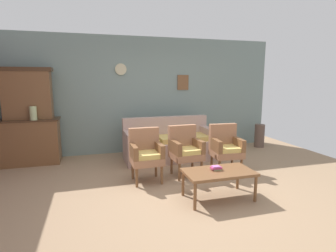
{
  "coord_description": "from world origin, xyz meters",
  "views": [
    {
      "loc": [
        -1.3,
        -3.68,
        1.71
      ],
      "look_at": [
        0.09,
        1.12,
        0.85
      ],
      "focal_mm": 28.62,
      "sensor_mm": 36.0,
      "label": 1
    }
  ],
  "objects_px": {
    "armchair_near_cabinet": "(185,148)",
    "floor_vase_by_wall": "(259,136)",
    "coffee_table": "(219,174)",
    "vase_on_cabinet": "(33,113)",
    "book_stack_on_table": "(216,168)",
    "armchair_row_middle": "(146,152)",
    "armchair_near_couch_end": "(226,146)",
    "floral_couch": "(169,144)",
    "side_cabinet": "(31,141)"
  },
  "relations": [
    {
      "from": "armchair_near_cabinet",
      "to": "floor_vase_by_wall",
      "type": "height_order",
      "value": "armchair_near_cabinet"
    },
    {
      "from": "coffee_table",
      "to": "vase_on_cabinet",
      "type": "bearing_deg",
      "value": 139.39
    },
    {
      "from": "coffee_table",
      "to": "book_stack_on_table",
      "type": "relative_size",
      "value": 6.29
    },
    {
      "from": "armchair_row_middle",
      "to": "armchair_near_cabinet",
      "type": "distance_m",
      "value": 0.74
    },
    {
      "from": "vase_on_cabinet",
      "to": "armchair_near_couch_end",
      "type": "distance_m",
      "value": 3.78
    },
    {
      "from": "vase_on_cabinet",
      "to": "floor_vase_by_wall",
      "type": "distance_m",
      "value": 5.3
    },
    {
      "from": "floral_couch",
      "to": "armchair_row_middle",
      "type": "distance_m",
      "value": 1.36
    },
    {
      "from": "armchair_near_couch_end",
      "to": "book_stack_on_table",
      "type": "relative_size",
      "value": 5.66
    },
    {
      "from": "vase_on_cabinet",
      "to": "floor_vase_by_wall",
      "type": "height_order",
      "value": "vase_on_cabinet"
    },
    {
      "from": "floral_couch",
      "to": "floor_vase_by_wall",
      "type": "height_order",
      "value": "floral_couch"
    },
    {
      "from": "side_cabinet",
      "to": "floor_vase_by_wall",
      "type": "height_order",
      "value": "side_cabinet"
    },
    {
      "from": "floor_vase_by_wall",
      "to": "coffee_table",
      "type": "bearing_deg",
      "value": -134.15
    },
    {
      "from": "coffee_table",
      "to": "side_cabinet",
      "type": "bearing_deg",
      "value": 138.62
    },
    {
      "from": "vase_on_cabinet",
      "to": "armchair_near_couch_end",
      "type": "bearing_deg",
      "value": -22.6
    },
    {
      "from": "armchair_near_couch_end",
      "to": "book_stack_on_table",
      "type": "distance_m",
      "value": 1.14
    },
    {
      "from": "floral_couch",
      "to": "armchair_near_cabinet",
      "type": "distance_m",
      "value": 1.07
    },
    {
      "from": "armchair_near_couch_end",
      "to": "armchair_near_cabinet",
      "type": "bearing_deg",
      "value": 174.48
    },
    {
      "from": "side_cabinet",
      "to": "armchair_near_cabinet",
      "type": "relative_size",
      "value": 1.28
    },
    {
      "from": "armchair_row_middle",
      "to": "book_stack_on_table",
      "type": "xyz_separation_m",
      "value": [
        0.85,
        -0.94,
        -0.05
      ]
    },
    {
      "from": "vase_on_cabinet",
      "to": "floral_couch",
      "type": "distance_m",
      "value": 2.82
    },
    {
      "from": "armchair_near_cabinet",
      "to": "vase_on_cabinet",
      "type": "bearing_deg",
      "value": 153.11
    },
    {
      "from": "vase_on_cabinet",
      "to": "armchair_near_couch_end",
      "type": "height_order",
      "value": "vase_on_cabinet"
    },
    {
      "from": "book_stack_on_table",
      "to": "coffee_table",
      "type": "bearing_deg",
      "value": -67.5
    },
    {
      "from": "armchair_near_cabinet",
      "to": "armchair_near_couch_end",
      "type": "bearing_deg",
      "value": -5.52
    },
    {
      "from": "floral_couch",
      "to": "floor_vase_by_wall",
      "type": "bearing_deg",
      "value": 8.54
    },
    {
      "from": "vase_on_cabinet",
      "to": "armchair_row_middle",
      "type": "distance_m",
      "value": 2.49
    },
    {
      "from": "coffee_table",
      "to": "armchair_near_couch_end",
      "type": "bearing_deg",
      "value": 57.21
    },
    {
      "from": "armchair_near_couch_end",
      "to": "coffee_table",
      "type": "distance_m",
      "value": 1.17
    },
    {
      "from": "side_cabinet",
      "to": "coffee_table",
      "type": "bearing_deg",
      "value": -41.38
    },
    {
      "from": "side_cabinet",
      "to": "armchair_row_middle",
      "type": "xyz_separation_m",
      "value": [
        2.08,
        -1.61,
        0.03
      ]
    },
    {
      "from": "floral_couch",
      "to": "side_cabinet",
      "type": "bearing_deg",
      "value": 170.32
    },
    {
      "from": "side_cabinet",
      "to": "book_stack_on_table",
      "type": "distance_m",
      "value": 3.87
    },
    {
      "from": "floral_couch",
      "to": "coffee_table",
      "type": "bearing_deg",
      "value": -86.76
    },
    {
      "from": "vase_on_cabinet",
      "to": "armchair_near_couch_end",
      "type": "xyz_separation_m",
      "value": [
        3.45,
        -1.44,
        -0.57
      ]
    },
    {
      "from": "armchair_row_middle",
      "to": "book_stack_on_table",
      "type": "height_order",
      "value": "armchair_row_middle"
    },
    {
      "from": "armchair_near_couch_end",
      "to": "book_stack_on_table",
      "type": "bearing_deg",
      "value": -124.97
    },
    {
      "from": "vase_on_cabinet",
      "to": "armchair_row_middle",
      "type": "height_order",
      "value": "vase_on_cabinet"
    },
    {
      "from": "coffee_table",
      "to": "floor_vase_by_wall",
      "type": "xyz_separation_m",
      "value": [
        2.42,
        2.49,
        -0.08
      ]
    },
    {
      "from": "side_cabinet",
      "to": "armchair_near_cabinet",
      "type": "xyz_separation_m",
      "value": [
        2.81,
        -1.54,
        0.03
      ]
    },
    {
      "from": "side_cabinet",
      "to": "armchair_near_couch_end",
      "type": "relative_size",
      "value": 1.28
    },
    {
      "from": "coffee_table",
      "to": "floor_vase_by_wall",
      "type": "height_order",
      "value": "floor_vase_by_wall"
    },
    {
      "from": "side_cabinet",
      "to": "book_stack_on_table",
      "type": "xyz_separation_m",
      "value": [
        2.92,
        -2.54,
        -0.02
      ]
    },
    {
      "from": "side_cabinet",
      "to": "floor_vase_by_wall",
      "type": "xyz_separation_m",
      "value": [
        5.36,
        -0.1,
        -0.17
      ]
    },
    {
      "from": "side_cabinet",
      "to": "book_stack_on_table",
      "type": "bearing_deg",
      "value": -41.03
    },
    {
      "from": "book_stack_on_table",
      "to": "floor_vase_by_wall",
      "type": "distance_m",
      "value": 3.46
    },
    {
      "from": "side_cabinet",
      "to": "armchair_near_couch_end",
      "type": "bearing_deg",
      "value": -24.26
    },
    {
      "from": "side_cabinet",
      "to": "floral_couch",
      "type": "bearing_deg",
      "value": -9.68
    },
    {
      "from": "book_stack_on_table",
      "to": "side_cabinet",
      "type": "bearing_deg",
      "value": 138.97
    },
    {
      "from": "floor_vase_by_wall",
      "to": "vase_on_cabinet",
      "type": "bearing_deg",
      "value": -179.2
    },
    {
      "from": "vase_on_cabinet",
      "to": "floral_couch",
      "type": "xyz_separation_m",
      "value": [
        2.7,
        -0.31,
        -0.74
      ]
    }
  ]
}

